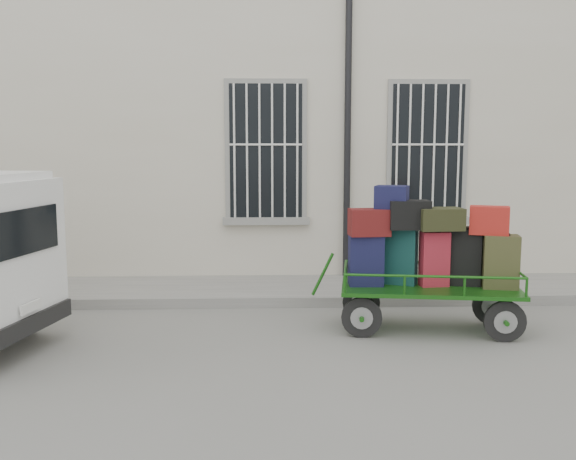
# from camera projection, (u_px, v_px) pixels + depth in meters

# --- Properties ---
(ground) EXTENTS (80.00, 80.00, 0.00)m
(ground) POSITION_uv_depth(u_px,v_px,m) (299.00, 335.00, 7.99)
(ground) COLOR slate
(ground) RESTS_ON ground
(building) EXTENTS (24.00, 5.15, 6.00)m
(building) POSITION_uv_depth(u_px,v_px,m) (285.00, 113.00, 13.04)
(building) COLOR beige
(building) RESTS_ON ground
(sidewalk) EXTENTS (24.00, 1.70, 0.15)m
(sidewalk) POSITION_uv_depth(u_px,v_px,m) (292.00, 290.00, 10.16)
(sidewalk) COLOR slate
(sidewalk) RESTS_ON ground
(luggage_cart) EXTENTS (2.66, 1.31, 1.85)m
(luggage_cart) POSITION_uv_depth(u_px,v_px,m) (428.00, 257.00, 8.10)
(luggage_cart) COLOR black
(luggage_cart) RESTS_ON ground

